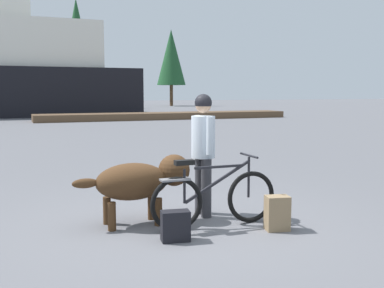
{
  "coord_description": "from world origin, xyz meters",
  "views": [
    {
      "loc": [
        -1.96,
        -5.25,
        1.68
      ],
      "look_at": [
        0.35,
        0.62,
        0.96
      ],
      "focal_mm": 42.81,
      "sensor_mm": 36.0,
      "label": 1
    }
  ],
  "objects_px": {
    "backpack": "(277,213)",
    "handbag_pannier": "(175,226)",
    "bicycle": "(214,198)",
    "person_cyclist": "(203,144)",
    "dog": "(141,180)"
  },
  "relations": [
    {
      "from": "backpack",
      "to": "handbag_pannier",
      "type": "relative_size",
      "value": 1.22
    },
    {
      "from": "backpack",
      "to": "handbag_pannier",
      "type": "distance_m",
      "value": 1.29
    },
    {
      "from": "handbag_pannier",
      "to": "backpack",
      "type": "bearing_deg",
      "value": -2.92
    },
    {
      "from": "bicycle",
      "to": "handbag_pannier",
      "type": "relative_size",
      "value": 4.86
    },
    {
      "from": "person_cyclist",
      "to": "dog",
      "type": "xyz_separation_m",
      "value": [
        -0.89,
        -0.09,
        -0.42
      ]
    },
    {
      "from": "person_cyclist",
      "to": "backpack",
      "type": "bearing_deg",
      "value": -58.88
    },
    {
      "from": "bicycle",
      "to": "backpack",
      "type": "bearing_deg",
      "value": -32.13
    },
    {
      "from": "bicycle",
      "to": "backpack",
      "type": "xyz_separation_m",
      "value": [
        0.66,
        -0.41,
        -0.16
      ]
    },
    {
      "from": "bicycle",
      "to": "person_cyclist",
      "type": "xyz_separation_m",
      "value": [
        0.08,
        0.54,
        0.62
      ]
    },
    {
      "from": "bicycle",
      "to": "handbag_pannier",
      "type": "distance_m",
      "value": 0.75
    },
    {
      "from": "person_cyclist",
      "to": "backpack",
      "type": "height_order",
      "value": "person_cyclist"
    },
    {
      "from": "person_cyclist",
      "to": "dog",
      "type": "bearing_deg",
      "value": -174.2
    },
    {
      "from": "person_cyclist",
      "to": "handbag_pannier",
      "type": "distance_m",
      "value": 1.4
    },
    {
      "from": "handbag_pannier",
      "to": "bicycle",
      "type": "bearing_deg",
      "value": 28.8
    },
    {
      "from": "bicycle",
      "to": "person_cyclist",
      "type": "relative_size",
      "value": 1.02
    }
  ]
}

